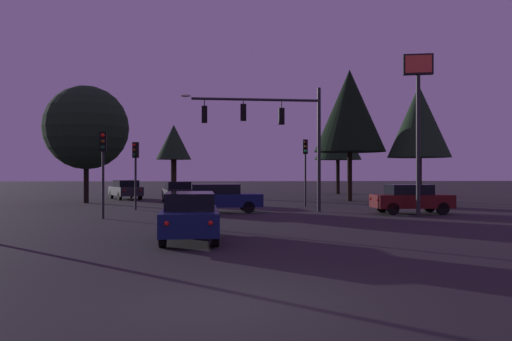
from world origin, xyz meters
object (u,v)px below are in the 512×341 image
tree_lot_edge (174,143)px  car_crossing_left (411,198)px  car_far_lane (126,189)px  tree_right_cluster (338,137)px  traffic_light_corner_right (103,157)px  tree_behind_sign (419,122)px  traffic_signal_mast_arm (274,125)px  car_parked_lot (178,192)px  tree_left_far (350,111)px  tree_center_horizon (86,128)px  store_sign_illuminated (418,99)px  car_nearside_lane (190,215)px  car_crossing_right (218,198)px  traffic_light_corner_left (135,162)px  traffic_light_median (305,159)px

tree_lot_edge → car_crossing_left: bearing=-54.7°
car_far_lane → tree_right_cluster: tree_right_cluster is taller
traffic_light_corner_right → tree_behind_sign: (20.02, 12.33, 3.04)m
traffic_signal_mast_arm → car_far_lane: (-10.52, 13.30, -3.92)m
traffic_light_corner_right → car_parked_lot: (2.39, 11.17, -2.07)m
tree_left_far → tree_center_horizon: 19.03m
tree_left_far → store_sign_illuminated: bearing=-90.0°
car_crossing_left → tree_behind_sign: 12.70m
car_nearside_lane → store_sign_illuminated: store_sign_illuminated is taller
car_crossing_right → traffic_light_corner_left: bearing=155.7°
tree_lot_edge → tree_behind_sign: bearing=-26.5°
traffic_signal_mast_arm → car_far_lane: 17.41m
traffic_signal_mast_arm → tree_behind_sign: tree_behind_sign is taller
tree_behind_sign → traffic_light_median: bearing=-152.0°
traffic_light_corner_right → tree_right_cluster: (16.88, 24.81, 2.78)m
traffic_signal_mast_arm → car_crossing_left: (6.96, -1.55, -3.92)m
store_sign_illuminated → tree_right_cluster: 24.88m
car_nearside_lane → car_far_lane: 24.98m
traffic_signal_mast_arm → traffic_light_corner_left: traffic_signal_mast_arm is taller
traffic_light_corner_right → tree_behind_sign: size_ratio=0.47×
store_sign_illuminated → tree_right_cluster: tree_right_cluster is taller
car_nearside_lane → store_sign_illuminated: size_ratio=0.56×
car_crossing_left → tree_center_horizon: bearing=152.2°
traffic_light_corner_left → tree_center_horizon: (-4.55, 6.55, 2.50)m
traffic_signal_mast_arm → car_parked_lot: (-5.91, 7.90, -3.91)m
traffic_light_median → car_crossing_left: traffic_light_median is taller
traffic_light_corner_right → store_sign_illuminated: bearing=0.1°
traffic_light_median → store_sign_illuminated: size_ratio=0.53×
car_crossing_right → store_sign_illuminated: store_sign_illuminated is taller
car_parked_lot → tree_behind_sign: tree_behind_sign is taller
tree_behind_sign → tree_right_cluster: (-3.14, 12.49, -0.26)m
traffic_signal_mast_arm → car_nearside_lane: bearing=-109.4°
store_sign_illuminated → tree_lot_edge: size_ratio=1.22×
tree_lot_edge → car_crossing_right: bearing=-77.2°
traffic_light_median → car_crossing_left: (4.57, -5.63, -2.19)m
store_sign_illuminated → tree_center_horizon: size_ratio=0.96×
traffic_light_corner_right → traffic_light_corner_left: bearing=84.2°
traffic_light_median → car_nearside_lane: bearing=-112.6°
car_far_lane → tree_behind_sign: 23.21m
traffic_light_corner_left → traffic_signal_mast_arm: bearing=-14.8°
traffic_signal_mast_arm → traffic_light_corner_left: bearing=165.2°
car_far_lane → tree_center_horizon: size_ratio=0.55×
car_nearside_lane → tree_center_horizon: tree_center_horizon is taller
tree_center_horizon → tree_right_cluster: (20.89, 12.95, 0.38)m
car_crossing_left → tree_lot_edge: 24.88m
traffic_signal_mast_arm → car_far_lane: bearing=128.3°
car_parked_lot → tree_lot_edge: (-1.33, 10.59, 4.00)m
traffic_light_corner_right → car_parked_lot: size_ratio=0.82×
car_nearside_lane → tree_right_cluster: bearing=69.0°
car_nearside_lane → car_parked_lot: same height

